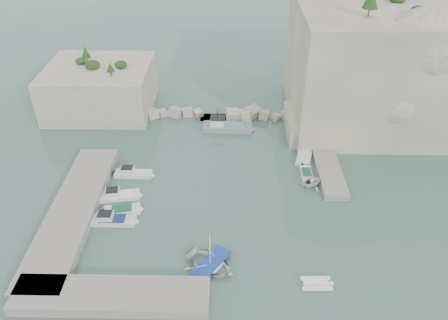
{
  "coord_description": "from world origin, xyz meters",
  "views": [
    {
      "loc": [
        0.83,
        -37.97,
        33.56
      ],
      "look_at": [
        0.0,
        6.0,
        3.0
      ],
      "focal_mm": 35.0,
      "sensor_mm": 36.0,
      "label": 1
    }
  ],
  "objects_px": {
    "motorboat_a": "(134,176)",
    "rowboat": "(210,267)",
    "tender_east_c": "(304,157)",
    "motorboat_d": "(113,222)",
    "tender_east_d": "(299,143)",
    "motorboat_b": "(119,198)",
    "tender_east_b": "(306,176)",
    "motorboat_c": "(122,212)",
    "inflatable_dinghy": "(316,285)",
    "tender_east_a": "(311,186)",
    "work_boat": "(227,130)"
  },
  "relations": [
    {
      "from": "motorboat_a",
      "to": "tender_east_d",
      "type": "relative_size",
      "value": 1.33
    },
    {
      "from": "tender_east_b",
      "to": "tender_east_d",
      "type": "xyz_separation_m",
      "value": [
        0.11,
        7.88,
        0.0
      ]
    },
    {
      "from": "inflatable_dinghy",
      "to": "tender_east_d",
      "type": "xyz_separation_m",
      "value": [
        1.55,
        25.28,
        0.0
      ]
    },
    {
      "from": "motorboat_d",
      "to": "tender_east_d",
      "type": "height_order",
      "value": "tender_east_d"
    },
    {
      "from": "motorboat_d",
      "to": "work_boat",
      "type": "height_order",
      "value": "work_boat"
    },
    {
      "from": "tender_east_b",
      "to": "work_boat",
      "type": "distance_m",
      "value": 15.25
    },
    {
      "from": "motorboat_b",
      "to": "inflatable_dinghy",
      "type": "xyz_separation_m",
      "value": [
        21.57,
        -12.55,
        0.0
      ]
    },
    {
      "from": "motorboat_d",
      "to": "work_boat",
      "type": "distance_m",
      "value": 23.93
    },
    {
      "from": "tender_east_b",
      "to": "work_boat",
      "type": "xyz_separation_m",
      "value": [
        -10.29,
        11.25,
        0.0
      ]
    },
    {
      "from": "tender_east_d",
      "to": "motorboat_a",
      "type": "bearing_deg",
      "value": 94.78
    },
    {
      "from": "inflatable_dinghy",
      "to": "tender_east_c",
      "type": "distance_m",
      "value": 21.71
    },
    {
      "from": "motorboat_b",
      "to": "motorboat_c",
      "type": "height_order",
      "value": "motorboat_b"
    },
    {
      "from": "motorboat_d",
      "to": "inflatable_dinghy",
      "type": "xyz_separation_m",
      "value": [
        21.36,
        -8.27,
        0.0
      ]
    },
    {
      "from": "motorboat_b",
      "to": "motorboat_a",
      "type": "relative_size",
      "value": 1.0
    },
    {
      "from": "motorboat_c",
      "to": "inflatable_dinghy",
      "type": "height_order",
      "value": "motorboat_c"
    },
    {
      "from": "work_boat",
      "to": "rowboat",
      "type": "bearing_deg",
      "value": -89.62
    },
    {
      "from": "tender_east_a",
      "to": "tender_east_c",
      "type": "relative_size",
      "value": 0.56
    },
    {
      "from": "tender_east_c",
      "to": "work_boat",
      "type": "height_order",
      "value": "work_boat"
    },
    {
      "from": "motorboat_a",
      "to": "rowboat",
      "type": "bearing_deg",
      "value": -53.84
    },
    {
      "from": "motorboat_d",
      "to": "tender_east_a",
      "type": "height_order",
      "value": "tender_east_a"
    },
    {
      "from": "motorboat_d",
      "to": "tender_east_d",
      "type": "xyz_separation_m",
      "value": [
        22.91,
        17.02,
        0.0
      ]
    },
    {
      "from": "motorboat_c",
      "to": "work_boat",
      "type": "height_order",
      "value": "work_boat"
    },
    {
      "from": "motorboat_b",
      "to": "work_boat",
      "type": "distance_m",
      "value": 20.53
    },
    {
      "from": "tender_east_b",
      "to": "tender_east_c",
      "type": "distance_m",
      "value": 4.25
    },
    {
      "from": "motorboat_c",
      "to": "tender_east_a",
      "type": "relative_size",
      "value": 1.43
    },
    {
      "from": "motorboat_a",
      "to": "tender_east_c",
      "type": "height_order",
      "value": "motorboat_a"
    },
    {
      "from": "motorboat_d",
      "to": "motorboat_c",
      "type": "xyz_separation_m",
      "value": [
        0.68,
        1.74,
        0.0
      ]
    },
    {
      "from": "tender_east_a",
      "to": "motorboat_c",
      "type": "bearing_deg",
      "value": 78.95
    },
    {
      "from": "tender_east_d",
      "to": "motorboat_b",
      "type": "bearing_deg",
      "value": 103.2
    },
    {
      "from": "tender_east_b",
      "to": "work_boat",
      "type": "bearing_deg",
      "value": 42.78
    },
    {
      "from": "motorboat_d",
      "to": "motorboat_b",
      "type": "relative_size",
      "value": 1.09
    },
    {
      "from": "tender_east_b",
      "to": "work_boat",
      "type": "height_order",
      "value": "work_boat"
    },
    {
      "from": "work_boat",
      "to": "motorboat_d",
      "type": "bearing_deg",
      "value": -118.3
    },
    {
      "from": "motorboat_b",
      "to": "tender_east_d",
      "type": "bearing_deg",
      "value": 19.68
    },
    {
      "from": "motorboat_b",
      "to": "rowboat",
      "type": "height_order",
      "value": "motorboat_b"
    },
    {
      "from": "motorboat_c",
      "to": "tender_east_b",
      "type": "distance_m",
      "value": 23.33
    },
    {
      "from": "tender_east_b",
      "to": "work_boat",
      "type": "relative_size",
      "value": 0.49
    },
    {
      "from": "work_boat",
      "to": "motorboat_c",
      "type": "bearing_deg",
      "value": -119.15
    },
    {
      "from": "motorboat_a",
      "to": "tender_east_b",
      "type": "height_order",
      "value": "motorboat_a"
    },
    {
      "from": "motorboat_a",
      "to": "inflatable_dinghy",
      "type": "distance_m",
      "value": 26.79
    },
    {
      "from": "motorboat_a",
      "to": "tender_east_d",
      "type": "height_order",
      "value": "tender_east_d"
    },
    {
      "from": "tender_east_b",
      "to": "tender_east_c",
      "type": "relative_size",
      "value": 0.69
    },
    {
      "from": "motorboat_b",
      "to": "tender_east_b",
      "type": "xyz_separation_m",
      "value": [
        23.01,
        4.86,
        0.0
      ]
    },
    {
      "from": "tender_east_a",
      "to": "tender_east_c",
      "type": "bearing_deg",
      "value": -24.58
    },
    {
      "from": "inflatable_dinghy",
      "to": "motorboat_c",
      "type": "bearing_deg",
      "value": 152.67
    },
    {
      "from": "rowboat",
      "to": "tender_east_a",
      "type": "distance_m",
      "value": 17.86
    },
    {
      "from": "inflatable_dinghy",
      "to": "rowboat",
      "type": "bearing_deg",
      "value": 167.21
    },
    {
      "from": "inflatable_dinghy",
      "to": "tender_east_a",
      "type": "distance_m",
      "value": 15.42
    },
    {
      "from": "motorboat_b",
      "to": "work_boat",
      "type": "relative_size",
      "value": 0.66
    },
    {
      "from": "motorboat_d",
      "to": "motorboat_b",
      "type": "bearing_deg",
      "value": 92.45
    }
  ]
}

